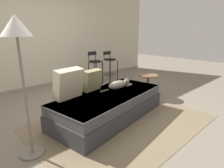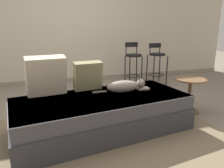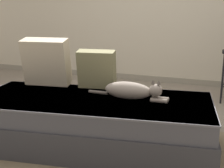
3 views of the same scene
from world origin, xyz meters
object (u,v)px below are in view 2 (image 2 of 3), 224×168
side_table (190,90)px  throw_pillow_middle (88,76)px  throw_pillow_corner (46,76)px  bar_stool_near_window (133,60)px  cat (125,86)px  bar_stool_by_doorway (157,60)px  couch (103,113)px

side_table → throw_pillow_middle: bearing=174.3°
throw_pillow_middle → side_table: throw_pillow_middle is taller
throw_pillow_corner → side_table: (2.00, -0.07, -0.34)m
bar_stool_near_window → side_table: (0.20, -1.66, -0.21)m
bar_stool_near_window → side_table: 1.69m
throw_pillow_corner → side_table: size_ratio=0.96×
bar_stool_near_window → cat: bearing=-115.8°
bar_stool_by_doorway → bar_stool_near_window: bearing=179.9°
throw_pillow_middle → side_table: bearing=-5.7°
throw_pillow_middle → bar_stool_near_window: 1.98m
couch → bar_stool_by_doorway: bar_stool_by_doorway is taller
couch → side_table: 1.40m
throw_pillow_middle → bar_stool_near_window: bar_stool_near_window is taller
throw_pillow_corner → side_table: bearing=-2.1°
bar_stool_near_window → bar_stool_by_doorway: (0.56, -0.00, -0.03)m
throw_pillow_middle → side_table: 1.52m
bar_stool_by_doorway → side_table: bearing=-102.1°
throw_pillow_middle → side_table: (1.48, -0.15, -0.29)m
cat → bar_stool_near_window: (0.85, 1.75, 0.03)m
throw_pillow_middle → side_table: size_ratio=0.75×
couch → bar_stool_near_window: (1.17, 1.86, 0.32)m
couch → throw_pillow_corner: bearing=156.3°
side_table → bar_stool_near_window: bearing=97.0°
couch → bar_stool_by_doorway: bearing=47.0°
throw_pillow_corner → bar_stool_near_window: bearing=41.5°
throw_pillow_corner → cat: bearing=-10.0°
throw_pillow_corner → bar_stool_near_window: (1.79, 1.59, -0.13)m
bar_stool_by_doorway → throw_pillow_middle: bearing=-140.6°
bar_stool_near_window → side_table: size_ratio=1.79×
couch → throw_pillow_middle: bearing=106.5°
couch → bar_stool_near_window: bearing=57.7°
bar_stool_by_doorway → cat: bearing=-128.8°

